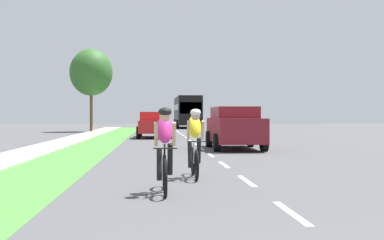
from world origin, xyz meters
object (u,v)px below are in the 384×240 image
(cyclist_lead, at_px, (165,149))
(pickup_red, at_px, (155,125))
(suv_maroon, at_px, (235,127))
(street_tree_far, at_px, (91,72))
(sedan_silver, at_px, (158,123))
(bus_black, at_px, (187,110))
(cyclist_trailing, at_px, (195,143))

(cyclist_lead, distance_m, pickup_red, 22.29)
(suv_maroon, height_order, street_tree_far, street_tree_far)
(pickup_red, xyz_separation_m, sedan_silver, (0.31, 12.95, -0.06))
(suv_maroon, distance_m, bus_black, 35.12)
(cyclist_lead, height_order, pickup_red, pickup_red)
(cyclist_lead, height_order, bus_black, bus_black)
(bus_black, bearing_deg, suv_maroon, -90.45)
(pickup_red, relative_size, bus_black, 0.44)
(bus_black, relative_size, street_tree_far, 1.62)
(cyclist_trailing, bearing_deg, sedan_silver, 91.06)
(cyclist_lead, relative_size, pickup_red, 0.34)
(cyclist_trailing, bearing_deg, cyclist_lead, -108.77)
(pickup_red, distance_m, bus_black, 24.78)
(bus_black, xyz_separation_m, street_tree_far, (-9.14, -13.03, 3.14))
(suv_maroon, xyz_separation_m, pickup_red, (-3.40, 10.63, -0.12))
(cyclist_trailing, height_order, sedan_silver, cyclist_trailing)
(cyclist_lead, xyz_separation_m, bus_black, (3.49, 46.76, 1.17))
(pickup_red, bearing_deg, cyclist_lead, -89.50)
(cyclist_trailing, bearing_deg, street_tree_far, 101.42)
(sedan_silver, distance_m, bus_black, 12.07)
(cyclist_lead, distance_m, bus_black, 46.91)
(suv_maroon, distance_m, street_tree_far, 24.15)
(cyclist_lead, height_order, cyclist_trailing, same)
(cyclist_lead, bearing_deg, cyclist_trailing, 71.23)
(suv_maroon, relative_size, street_tree_far, 0.66)
(pickup_red, bearing_deg, suv_maroon, -72.24)
(cyclist_trailing, height_order, pickup_red, pickup_red)
(cyclist_trailing, height_order, street_tree_far, street_tree_far)
(sedan_silver, distance_m, street_tree_far, 7.38)
(bus_black, height_order, street_tree_far, street_tree_far)
(pickup_red, distance_m, sedan_silver, 12.95)
(pickup_red, bearing_deg, bus_black, 81.45)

